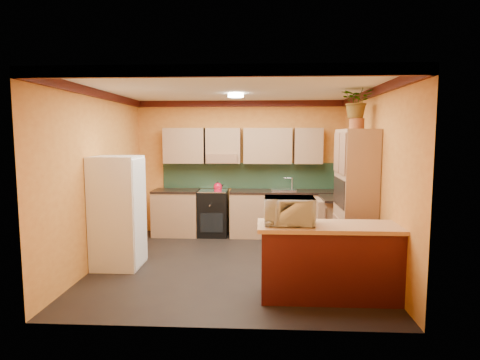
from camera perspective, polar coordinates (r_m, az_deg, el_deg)
name	(u,v)px	position (r m, az deg, el deg)	size (l,w,h in m)	color
room_shell	(236,130)	(6.37, -0.59, 7.09)	(4.24, 4.24, 2.72)	black
base_cabinets_back	(244,214)	(8.04, 0.62, -4.86)	(3.65, 0.60, 0.88)	tan
countertop_back	(244,191)	(7.97, 0.63, -1.62)	(3.65, 0.62, 0.04)	black
stove	(213,213)	(8.09, -3.82, -4.70)	(0.58, 0.58, 0.91)	black
kettle	(218,186)	(7.94, -3.17, -0.92)	(0.17, 0.17, 0.18)	red
sink	(284,190)	(7.97, 6.21, -1.40)	(0.48, 0.40, 0.03)	silver
base_cabinets_right	(338,224)	(7.37, 13.80, -6.10)	(0.60, 0.80, 0.88)	tan
countertop_right	(339,198)	(7.28, 13.90, -2.56)	(0.62, 0.80, 0.04)	black
fridge	(118,212)	(6.37, -17.02, -4.38)	(0.68, 0.66, 1.70)	white
pantry	(355,199)	(6.33, 16.05, -2.59)	(0.48, 0.90, 2.10)	tan
fern_pot	(357,124)	(6.30, 16.26, 7.68)	(0.22, 0.22, 0.16)	brown
fern	(357,101)	(6.32, 16.36, 10.75)	(0.47, 0.40, 0.52)	tan
breakfast_bar	(335,264)	(5.16, 13.33, -11.51)	(1.80, 0.55, 0.88)	#501213
bar_top	(336,227)	(5.04, 13.47, -6.47)	(1.90, 0.65, 0.05)	tan
microwave	(289,211)	(4.93, 6.99, -4.35)	(0.60, 0.41, 0.33)	white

